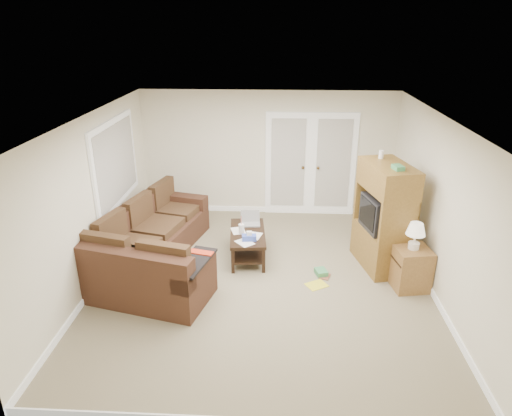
# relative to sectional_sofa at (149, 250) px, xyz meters

# --- Properties ---
(floor) EXTENTS (5.50, 5.50, 0.00)m
(floor) POSITION_rel_sectional_sofa_xyz_m (1.80, -0.22, -0.35)
(floor) COLOR gray
(floor) RESTS_ON ground
(ceiling) EXTENTS (5.00, 5.50, 0.02)m
(ceiling) POSITION_rel_sectional_sofa_xyz_m (1.80, -0.22, 2.15)
(ceiling) COLOR silver
(ceiling) RESTS_ON wall_back
(wall_left) EXTENTS (0.02, 5.50, 2.50)m
(wall_left) POSITION_rel_sectional_sofa_xyz_m (-0.70, -0.22, 0.90)
(wall_left) COLOR white
(wall_left) RESTS_ON floor
(wall_right) EXTENTS (0.02, 5.50, 2.50)m
(wall_right) POSITION_rel_sectional_sofa_xyz_m (4.30, -0.22, 0.90)
(wall_right) COLOR white
(wall_right) RESTS_ON floor
(wall_back) EXTENTS (5.00, 0.02, 2.50)m
(wall_back) POSITION_rel_sectional_sofa_xyz_m (1.80, 2.53, 0.90)
(wall_back) COLOR white
(wall_back) RESTS_ON floor
(wall_front) EXTENTS (5.00, 0.02, 2.50)m
(wall_front) POSITION_rel_sectional_sofa_xyz_m (1.80, -2.97, 0.90)
(wall_front) COLOR white
(wall_front) RESTS_ON floor
(baseboards) EXTENTS (5.00, 5.50, 0.10)m
(baseboards) POSITION_rel_sectional_sofa_xyz_m (1.80, -0.22, -0.30)
(baseboards) COLOR white
(baseboards) RESTS_ON floor
(french_doors) EXTENTS (1.80, 0.05, 2.13)m
(french_doors) POSITION_rel_sectional_sofa_xyz_m (2.65, 2.50, 0.68)
(french_doors) COLOR white
(french_doors) RESTS_ON floor
(window_left) EXTENTS (0.05, 1.92, 1.42)m
(window_left) POSITION_rel_sectional_sofa_xyz_m (-0.67, 0.78, 1.20)
(window_left) COLOR white
(window_left) RESTS_ON wall_left
(sectional_sofa) EXTENTS (2.11, 3.30, 0.90)m
(sectional_sofa) POSITION_rel_sectional_sofa_xyz_m (0.00, 0.00, 0.00)
(sectional_sofa) COLOR #45281A
(sectional_sofa) RESTS_ON floor
(coffee_table) EXTENTS (0.66, 1.18, 0.77)m
(coffee_table) POSITION_rel_sectional_sofa_xyz_m (1.52, 0.54, -0.10)
(coffee_table) COLOR black
(coffee_table) RESTS_ON floor
(tv_armoire) EXTENTS (0.81, 1.17, 1.84)m
(tv_armoire) POSITION_rel_sectional_sofa_xyz_m (3.68, 0.38, 0.51)
(tv_armoire) COLOR brown
(tv_armoire) RESTS_ON floor
(side_cabinet) EXTENTS (0.57, 0.57, 1.05)m
(side_cabinet) POSITION_rel_sectional_sofa_xyz_m (4.00, -0.28, 0.02)
(side_cabinet) COLOR olive
(side_cabinet) RESTS_ON floor
(space_heater) EXTENTS (0.14, 0.11, 0.33)m
(space_heater) POSITION_rel_sectional_sofa_xyz_m (3.93, 2.22, -0.19)
(space_heater) COLOR white
(space_heater) RESTS_ON floor
(floor_magazine) EXTENTS (0.39, 0.36, 0.01)m
(floor_magazine) POSITION_rel_sectional_sofa_xyz_m (2.63, -0.32, -0.35)
(floor_magazine) COLOR yellow
(floor_magazine) RESTS_ON floor
(floor_greenbox) EXTENTS (0.22, 0.25, 0.09)m
(floor_greenbox) POSITION_rel_sectional_sofa_xyz_m (2.72, -0.00, -0.31)
(floor_greenbox) COLOR #408D55
(floor_greenbox) RESTS_ON floor
(floor_book) EXTENTS (0.21, 0.24, 0.02)m
(floor_book) POSITION_rel_sectional_sofa_xyz_m (2.70, -0.04, -0.35)
(floor_book) COLOR brown
(floor_book) RESTS_ON floor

